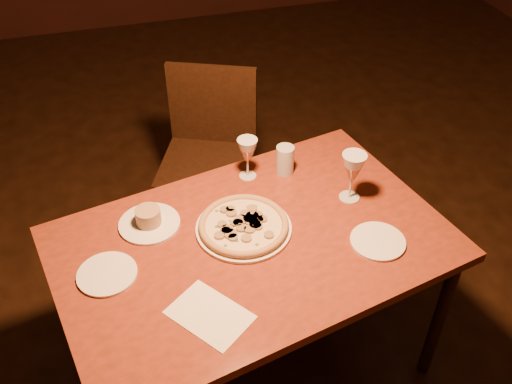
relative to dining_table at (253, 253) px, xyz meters
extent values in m
plane|color=black|center=(0.15, 0.01, -0.63)|extent=(7.00, 7.00, 0.00)
cube|color=maroon|center=(0.00, 0.00, 0.04)|extent=(1.43, 1.08, 0.04)
cylinder|color=black|center=(-0.65, 0.23, -0.30)|extent=(0.05, 0.05, 0.65)
cylinder|color=black|center=(0.65, -0.23, -0.30)|extent=(0.05, 0.05, 0.65)
cylinder|color=black|center=(0.50, 0.47, -0.30)|extent=(0.05, 0.05, 0.65)
cube|color=black|center=(0.00, 0.77, -0.19)|extent=(0.54, 0.54, 0.04)
cube|color=black|center=(0.08, 0.95, 0.03)|extent=(0.39, 0.20, 0.39)
cylinder|color=black|center=(-0.22, 0.69, -0.42)|extent=(0.04, 0.04, 0.42)
cylinder|color=black|center=(-0.08, 0.99, -0.42)|extent=(0.04, 0.04, 0.42)
cylinder|color=black|center=(0.09, 0.55, -0.42)|extent=(0.04, 0.04, 0.42)
cylinder|color=black|center=(0.22, 0.86, -0.42)|extent=(0.04, 0.04, 0.42)
cylinder|color=white|center=(-0.01, 0.06, 0.07)|extent=(0.33, 0.33, 0.01)
cylinder|color=beige|center=(-0.01, 0.06, 0.08)|extent=(0.30, 0.30, 0.01)
torus|color=tan|center=(-0.01, 0.06, 0.08)|extent=(0.31, 0.31, 0.02)
cylinder|color=white|center=(-0.32, 0.17, 0.07)|extent=(0.21, 0.21, 0.01)
cylinder|color=tan|center=(-0.32, 0.17, 0.10)|extent=(0.09, 0.09, 0.06)
cylinder|color=#B5BFC6|center=(0.22, 0.32, 0.12)|extent=(0.07, 0.07, 0.11)
cylinder|color=white|center=(-0.48, -0.02, 0.07)|extent=(0.19, 0.19, 0.01)
cylinder|color=white|center=(0.40, -0.13, 0.07)|extent=(0.18, 0.18, 0.01)
cube|color=white|center=(-0.21, -0.26, 0.06)|extent=(0.27, 0.28, 0.00)
camera|label=1|loc=(-0.37, -1.31, 1.41)|focal=40.00mm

